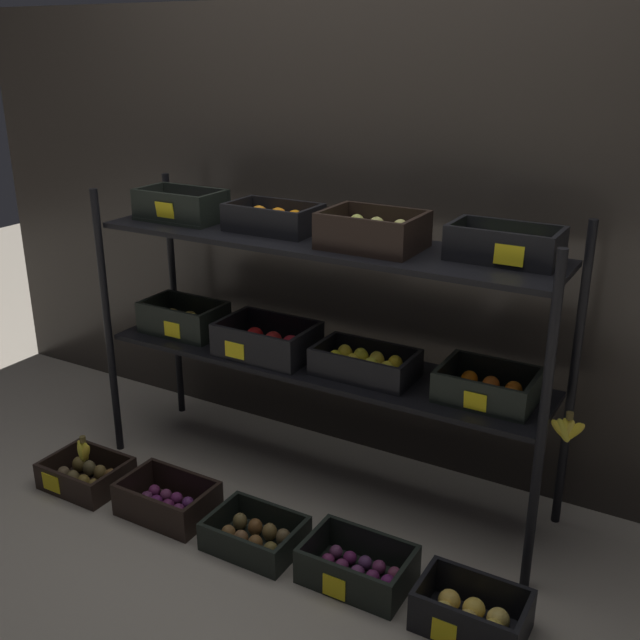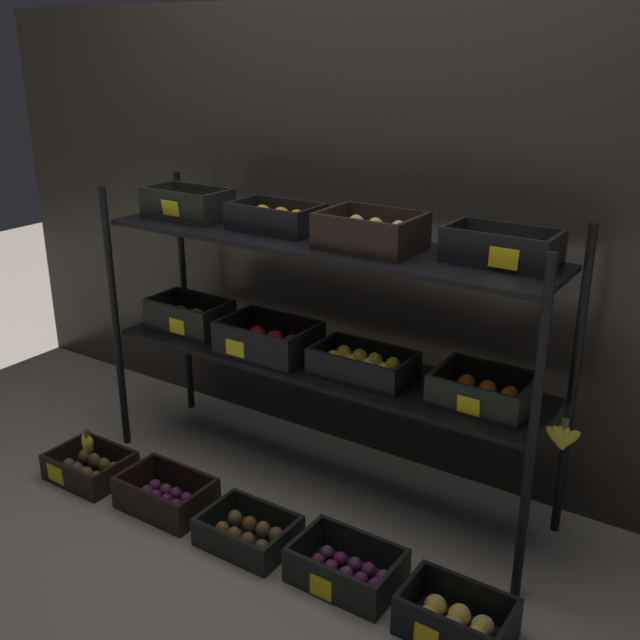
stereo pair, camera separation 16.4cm
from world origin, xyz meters
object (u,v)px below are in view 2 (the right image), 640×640
(crate_ground_kiwi, at_px, (91,468))
(crate_ground_right_plum, at_px, (346,570))
(crate_ground_center_kiwi, at_px, (249,533))
(display_rack, at_px, (321,301))
(crate_ground_apple_gold, at_px, (456,621))
(banana_bunch_loose, at_px, (88,444))
(crate_ground_plum, at_px, (167,498))

(crate_ground_kiwi, height_order, crate_ground_right_plum, crate_ground_right_plum)
(crate_ground_center_kiwi, distance_m, crate_ground_right_plum, 0.40)
(display_rack, height_order, crate_ground_apple_gold, display_rack)
(banana_bunch_loose, bearing_deg, crate_ground_kiwi, 149.15)
(crate_ground_right_plum, bearing_deg, crate_ground_center_kiwi, -177.11)
(crate_ground_plum, relative_size, banana_bunch_loose, 3.11)
(crate_ground_plum, bearing_deg, crate_ground_apple_gold, -0.03)
(banana_bunch_loose, bearing_deg, crate_ground_right_plum, 1.93)
(crate_ground_kiwi, distance_m, crate_ground_plum, 0.42)
(crate_ground_right_plum, height_order, banana_bunch_loose, banana_bunch_loose)
(crate_ground_right_plum, bearing_deg, crate_ground_kiwi, -178.27)
(display_rack, height_order, crate_ground_center_kiwi, display_rack)
(display_rack, relative_size, crate_ground_plum, 5.43)
(crate_ground_apple_gold, bearing_deg, crate_ground_plum, 179.97)
(crate_ground_kiwi, height_order, crate_ground_apple_gold, crate_ground_apple_gold)
(crate_ground_plum, xyz_separation_m, crate_ground_right_plum, (0.81, 0.02, -0.00))
(display_rack, distance_m, crate_ground_center_kiwi, 0.89)
(crate_ground_kiwi, height_order, banana_bunch_loose, banana_bunch_loose)
(crate_ground_kiwi, distance_m, crate_ground_apple_gold, 1.64)
(display_rack, distance_m, crate_ground_plum, 0.98)
(crate_ground_center_kiwi, height_order, banana_bunch_loose, banana_bunch_loose)
(display_rack, relative_size, crate_ground_kiwi, 5.98)
(banana_bunch_loose, bearing_deg, crate_ground_plum, 2.66)
(display_rack, bearing_deg, crate_ground_right_plum, -48.70)
(crate_ground_apple_gold, xyz_separation_m, banana_bunch_loose, (-1.63, -0.02, 0.11))
(crate_ground_kiwi, bearing_deg, crate_ground_right_plum, 1.73)
(crate_ground_center_kiwi, distance_m, crate_ground_apple_gold, 0.81)
(display_rack, bearing_deg, crate_ground_apple_gold, -30.88)
(display_rack, height_order, banana_bunch_loose, display_rack)
(crate_ground_plum, bearing_deg, crate_ground_right_plum, 1.56)
(crate_ground_plum, height_order, crate_ground_right_plum, crate_ground_plum)
(crate_ground_center_kiwi, bearing_deg, crate_ground_kiwi, -178.83)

